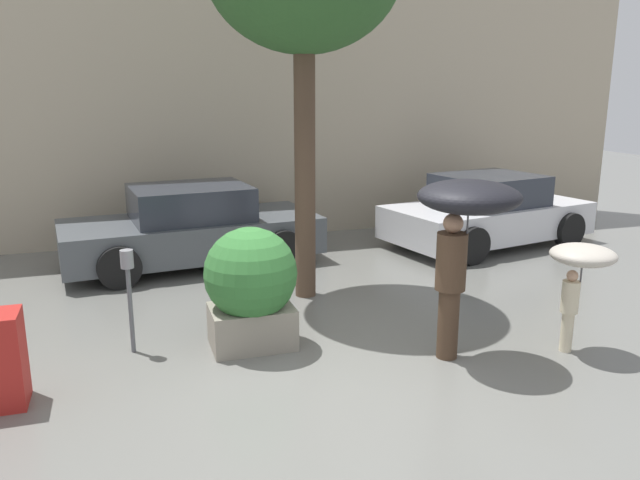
{
  "coord_description": "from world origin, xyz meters",
  "views": [
    {
      "loc": [
        -1.72,
        -5.5,
        2.88
      ],
      "look_at": [
        0.55,
        1.6,
        1.05
      ],
      "focal_mm": 35.0,
      "sensor_mm": 36.0,
      "label": 1
    }
  ],
  "objects_px": {
    "parked_car_near": "(192,228)",
    "parking_meter": "(128,279)",
    "planter_box": "(251,284)",
    "person_child": "(581,265)",
    "parked_car_far": "(487,213)",
    "person_adult": "(465,217)"
  },
  "relations": [
    {
      "from": "planter_box",
      "to": "person_adult",
      "type": "relative_size",
      "value": 0.71
    },
    {
      "from": "person_child",
      "to": "parked_car_far",
      "type": "distance_m",
      "value": 4.96
    },
    {
      "from": "person_adult",
      "to": "parked_car_near",
      "type": "relative_size",
      "value": 0.45
    },
    {
      "from": "planter_box",
      "to": "person_child",
      "type": "distance_m",
      "value": 3.61
    },
    {
      "from": "planter_box",
      "to": "parked_car_far",
      "type": "relative_size",
      "value": 0.34
    },
    {
      "from": "person_child",
      "to": "parking_meter",
      "type": "height_order",
      "value": "person_child"
    },
    {
      "from": "person_child",
      "to": "parked_car_near",
      "type": "bearing_deg",
      "value": 164.87
    },
    {
      "from": "parked_car_near",
      "to": "parking_meter",
      "type": "height_order",
      "value": "parked_car_near"
    },
    {
      "from": "parked_car_near",
      "to": "parking_meter",
      "type": "distance_m",
      "value": 3.62
    },
    {
      "from": "person_adult",
      "to": "person_child",
      "type": "height_order",
      "value": "person_adult"
    },
    {
      "from": "person_adult",
      "to": "parked_car_far",
      "type": "height_order",
      "value": "person_adult"
    },
    {
      "from": "parked_car_far",
      "to": "parking_meter",
      "type": "height_order",
      "value": "parked_car_far"
    },
    {
      "from": "planter_box",
      "to": "person_adult",
      "type": "xyz_separation_m",
      "value": [
        2.06,
        -1.01,
        0.84
      ]
    },
    {
      "from": "parked_car_near",
      "to": "person_adult",
      "type": "bearing_deg",
      "value": -160.17
    },
    {
      "from": "planter_box",
      "to": "parking_meter",
      "type": "distance_m",
      "value": 1.33
    },
    {
      "from": "person_adult",
      "to": "planter_box",
      "type": "bearing_deg",
      "value": -175.79
    },
    {
      "from": "planter_box",
      "to": "parked_car_near",
      "type": "xyz_separation_m",
      "value": [
        -0.24,
        3.69,
        -0.13
      ]
    },
    {
      "from": "parking_meter",
      "to": "parked_car_far",
      "type": "bearing_deg",
      "value": 25.63
    },
    {
      "from": "parked_car_near",
      "to": "parked_car_far",
      "type": "distance_m",
      "value": 5.43
    },
    {
      "from": "planter_box",
      "to": "parked_car_near",
      "type": "relative_size",
      "value": 0.32
    },
    {
      "from": "person_adult",
      "to": "parking_meter",
      "type": "distance_m",
      "value": 3.66
    },
    {
      "from": "person_child",
      "to": "parked_car_far",
      "type": "bearing_deg",
      "value": 107.36
    }
  ]
}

